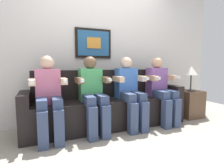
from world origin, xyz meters
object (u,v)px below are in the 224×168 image
Objects in this scene: person_right_center at (129,89)px; side_table_right at (189,104)px; couch at (108,107)px; person_leftmost at (49,94)px; person_left_center at (93,91)px; person_rightmost at (161,87)px; table_lamp at (191,72)px.

person_right_center is 1.36m from side_table_right.
couch is 2.27× the size of person_leftmost.
person_left_center is at bearing -179.96° from person_right_center.
couch is at bearing 176.18° from side_table_right.
person_rightmost is at bearing 0.00° from person_leftmost.
person_right_center is (0.60, 0.00, -0.00)m from person_left_center.
couch is at bearing 29.62° from person_left_center.
person_leftmost is at bearing -179.98° from person_right_center.
table_lamp is (1.87, 0.01, 0.25)m from person_left_center.
table_lamp is (-0.04, -0.05, 0.61)m from side_table_right.
person_leftmost is 1.00× the size of person_left_center.
person_rightmost is (1.19, 0.00, 0.00)m from person_left_center.
table_lamp reaches higher than couch.
couch reaches higher than side_table_right.
person_rightmost is at bearing -175.12° from side_table_right.
couch is at bearing 169.26° from person_rightmost.
person_leftmost is 2.22× the size of side_table_right.
person_rightmost is 2.41× the size of table_lamp.
side_table_right is (1.91, 0.06, -0.36)m from person_left_center.
couch is 1.62m from side_table_right.
person_right_center is 2.22× the size of side_table_right.
person_left_center is at bearing -178.16° from side_table_right.
person_right_center is 0.59m from person_rightmost.
person_right_center is 2.41× the size of table_lamp.
person_right_center reaches higher than couch.
person_right_center and person_rightmost have the same top height.
side_table_right is (0.72, 0.06, -0.36)m from person_rightmost.
couch is 0.45m from person_left_center.
person_left_center is 1.00× the size of person_rightmost.
person_leftmost and person_rightmost have the same top height.
couch is 2.27× the size of person_rightmost.
person_rightmost is at bearing -10.74° from couch.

